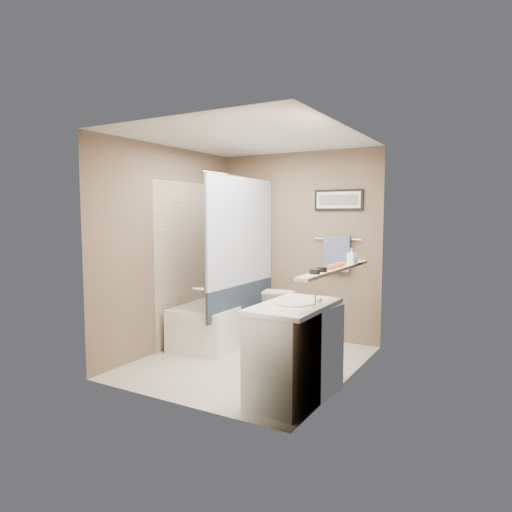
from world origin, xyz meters
The scene contains 34 objects.
ground centered at (0.00, 0.00, 0.00)m, with size 2.50×2.50×0.00m, color beige.
ceiling centered at (0.00, 0.00, 2.38)m, with size 2.20×2.50×0.04m, color silver.
wall_back centered at (0.00, 1.23, 1.20)m, with size 2.20×0.04×2.40m, color brown.
wall_front centered at (0.00, -1.23, 1.20)m, with size 2.20×0.04×2.40m, color brown.
wall_left centered at (-1.08, 0.00, 1.20)m, with size 0.04×2.50×2.40m, color brown.
wall_right centered at (1.08, 0.00, 1.20)m, with size 0.04×2.50×2.40m, color brown.
tile_surround centered at (-1.09, 0.50, 1.00)m, with size 0.02×1.55×2.00m, color #C2AD92.
curtain_rod centered at (-0.40, 0.50, 2.05)m, with size 0.02×0.02×1.55m, color silver.
curtain_upper centered at (-0.40, 0.50, 1.40)m, with size 0.03×1.45×1.28m, color white.
curtain_lower centered at (-0.40, 0.50, 0.58)m, with size 0.03×1.45×0.36m, color #243143.
mirror centered at (1.09, -0.15, 1.62)m, with size 0.02×1.60×1.00m, color silver.
shelf centered at (1.04, -0.15, 1.10)m, with size 0.12×1.60×0.03m, color silver.
towel_bar centered at (0.55, 1.22, 1.30)m, with size 0.02×0.02×0.60m, color silver.
towel centered at (0.55, 1.20, 1.12)m, with size 0.34×0.05×0.44m, color #7F8DB9.
art_frame centered at (0.55, 1.23, 1.78)m, with size 0.62×0.03×0.26m, color black.
art_mat centered at (0.55, 1.22, 1.78)m, with size 0.56×0.00×0.20m, color white.
art_image centered at (0.55, 1.22, 1.78)m, with size 0.50×0.00×0.13m, color #595959.
door centered at (0.55, -1.24, 1.00)m, with size 0.80×0.02×2.00m, color silver.
door_handle centered at (0.22, -1.19, 1.00)m, with size 0.02×0.02×0.10m, color silver.
bathtub centered at (-0.75, 0.57, 0.25)m, with size 0.70×1.50×0.50m, color white.
tub_rim centered at (-0.75, 0.57, 0.50)m, with size 0.56×1.36×0.02m, color beige.
toilet centered at (0.00, 0.85, 0.36)m, with size 0.40×0.70×0.71m, color silver.
vanity centered at (0.85, -0.65, 0.40)m, with size 0.50×0.90×0.80m, color silver.
countertop centered at (0.84, -0.65, 0.82)m, with size 0.54×0.96×0.04m, color silver.
sink_basin centered at (0.83, -0.65, 0.85)m, with size 0.34×0.34×0.01m, color silver.
faucet_spout centered at (1.03, -0.65, 0.89)m, with size 0.02×0.02×0.10m, color silver.
faucet_knob centered at (1.03, -0.55, 0.87)m, with size 0.05×0.05×0.05m, color silver.
candle_bowl_near centered at (1.04, -0.67, 1.14)m, with size 0.09×0.09×0.04m, color black.
candle_bowl_far centered at (1.04, -0.51, 1.14)m, with size 0.09×0.09×0.04m, color black.
hair_brush_front centered at (1.04, -0.29, 1.14)m, with size 0.04×0.04×0.22m, color orange.
hair_brush_back centered at (1.04, -0.10, 1.14)m, with size 0.04×0.04×0.22m, color #F15B22.
pink_comb centered at (1.04, 0.05, 1.12)m, with size 0.03×0.16×0.01m, color #CE7DA7.
glass_jar centered at (1.04, 0.36, 1.17)m, with size 0.08×0.08×0.10m, color silver.
soap_bottle centered at (1.04, 0.28, 1.19)m, with size 0.07×0.07×0.15m, color #999999.
Camera 1 is at (2.48, -4.16, 1.61)m, focal length 32.00 mm.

